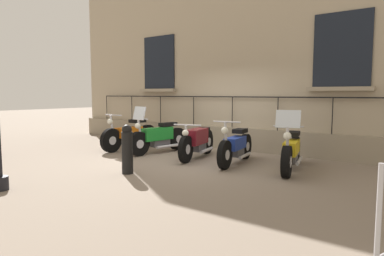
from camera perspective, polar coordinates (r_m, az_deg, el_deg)
The scene contains 8 objects.
ground_plane at distance 8.85m, azimuth -0.40°, elevation -5.22°, with size 60.00×60.00×0.00m, color gray.
building_facade at distance 10.96m, azimuth 7.88°, elevation 15.78°, with size 0.82×13.69×7.42m.
motorcycle_orange at distance 10.59m, azimuth -10.11°, elevation -1.17°, with size 2.14×0.69×1.08m.
motorcycle_green at distance 9.82m, azimuth -5.51°, elevation -1.57°, with size 2.09×0.62×1.33m.
motorcycle_maroon at distance 9.01m, azimuth 0.86°, elevation -2.13°, with size 2.09×0.81×0.93m.
motorcycle_blue at distance 8.35m, azimuth 7.20°, elevation -3.09°, with size 2.04×0.64×1.06m.
motorcycle_yellow at distance 7.90m, azimuth 16.00°, elevation -3.74°, with size 2.15×0.79×1.35m.
bollard at distance 7.38m, azimuth -10.57°, elevation -3.41°, with size 0.23×0.23×1.03m.
Camera 1 is at (6.90, 5.27, 1.67)m, focal length 32.54 mm.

